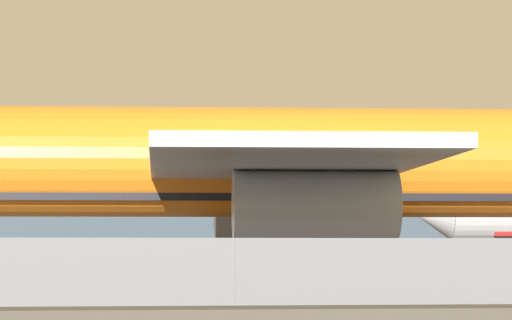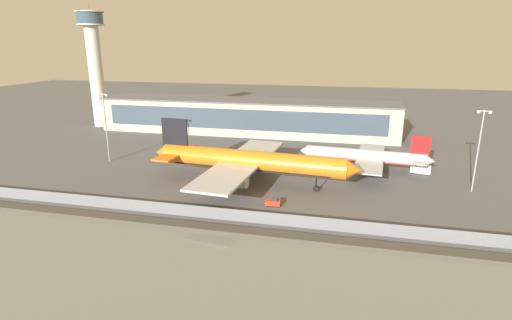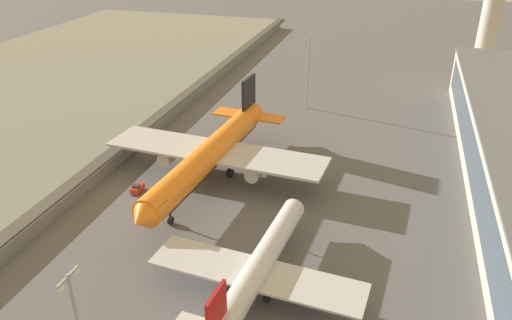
# 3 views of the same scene
# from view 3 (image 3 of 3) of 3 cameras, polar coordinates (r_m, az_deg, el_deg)

# --- Properties ---
(ground_plane) EXTENTS (500.00, 500.00, 0.00)m
(ground_plane) POSITION_cam_3_polar(r_m,az_deg,el_deg) (108.81, -6.67, -0.38)
(ground_plane) COLOR #565659
(shoreline_seawall) EXTENTS (320.00, 3.00, 0.50)m
(shoreline_seawall) POSITION_cam_3_polar(r_m,az_deg,el_deg) (117.64, -15.95, 1.01)
(shoreline_seawall) COLOR #474238
(shoreline_seawall) RESTS_ON ground
(perimeter_fence) EXTENTS (280.00, 0.10, 2.52)m
(perimeter_fence) POSITION_cam_3_polar(r_m,az_deg,el_deg) (115.00, -14.09, 1.20)
(perimeter_fence) COLOR slate
(perimeter_fence) RESTS_ON ground
(cargo_jet_orange) EXTENTS (53.54, 46.00, 15.78)m
(cargo_jet_orange) POSITION_cam_3_polar(r_m,az_deg,el_deg) (99.34, -5.05, 0.83)
(cargo_jet_orange) COLOR orange
(cargo_jet_orange) RESTS_ON ground
(passenger_jet_silver) EXTENTS (36.43, 31.26, 10.93)m
(passenger_jet_silver) POSITION_cam_3_polar(r_m,az_deg,el_deg) (71.74, 0.34, -12.16)
(passenger_jet_silver) COLOR silver
(passenger_jet_silver) RESTS_ON ground
(baggage_tug) EXTENTS (3.24, 1.69, 1.80)m
(baggage_tug) POSITION_cam_3_polar(r_m,az_deg,el_deg) (99.61, -13.42, -3.17)
(baggage_tug) COLOR red
(baggage_tug) RESTS_ON ground
(apron_light_mast_apron_west) EXTENTS (3.20, 0.40, 20.42)m
(apron_light_mast_apron_west) POSITION_cam_3_polar(r_m,az_deg,el_deg) (136.19, 5.97, 10.47)
(apron_light_mast_apron_west) COLOR #93969B
(apron_light_mast_apron_west) RESTS_ON ground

